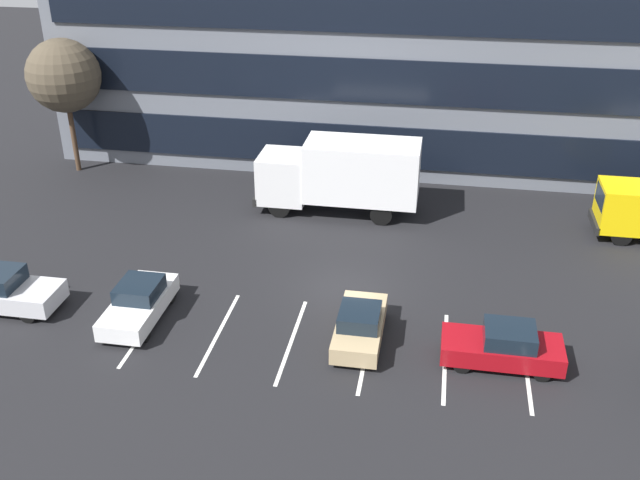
# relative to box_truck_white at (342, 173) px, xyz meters

# --- Properties ---
(ground_plane) EXTENTS (120.00, 120.00, 0.00)m
(ground_plane) POSITION_rel_box_truck_white_xyz_m (1.26, -7.34, -2.11)
(ground_plane) COLOR black
(office_building) EXTENTS (37.32, 12.50, 14.40)m
(office_building) POSITION_rel_box_truck_white_xyz_m (1.26, 10.61, 5.10)
(office_building) COLOR slate
(office_building) RESTS_ON ground_plane
(lot_markings) EXTENTS (14.14, 5.40, 0.01)m
(lot_markings) POSITION_rel_box_truck_white_xyz_m (1.26, -11.41, -2.10)
(lot_markings) COLOR silver
(lot_markings) RESTS_ON ground_plane
(box_truck_white) EXTENTS (8.07, 2.67, 3.74)m
(box_truck_white) POSITION_rel_box_truck_white_xyz_m (0.00, 0.00, 0.00)
(box_truck_white) COLOR white
(box_truck_white) RESTS_ON ground_plane
(sedan_tan) EXTENTS (1.66, 3.96, 1.42)m
(sedan_tan) POSITION_rel_box_truck_white_xyz_m (2.32, -10.97, -1.44)
(sedan_tan) COLOR tan
(sedan_tan) RESTS_ON ground_plane
(sedan_white) EXTENTS (1.74, 4.15, 1.49)m
(sedan_white) POSITION_rel_box_truck_white_xyz_m (-6.20, -10.95, -1.40)
(sedan_white) COLOR white
(sedan_white) RESTS_ON ground_plane
(sedan_maroon) EXTENTS (4.18, 1.75, 1.50)m
(sedan_maroon) POSITION_rel_box_truck_white_xyz_m (7.41, -11.46, -1.40)
(sedan_maroon) COLOR maroon
(sedan_maroon) RESTS_ON ground_plane
(sedan_silver) EXTENTS (4.51, 1.89, 1.62)m
(sedan_silver) POSITION_rel_box_truck_white_xyz_m (-11.82, -11.13, -1.34)
(sedan_silver) COLOR silver
(sedan_silver) RESTS_ON ground_plane
(bare_tree) EXTENTS (3.98, 3.98, 7.47)m
(bare_tree) POSITION_rel_box_truck_white_xyz_m (-15.74, 3.02, 3.35)
(bare_tree) COLOR #473323
(bare_tree) RESTS_ON ground_plane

